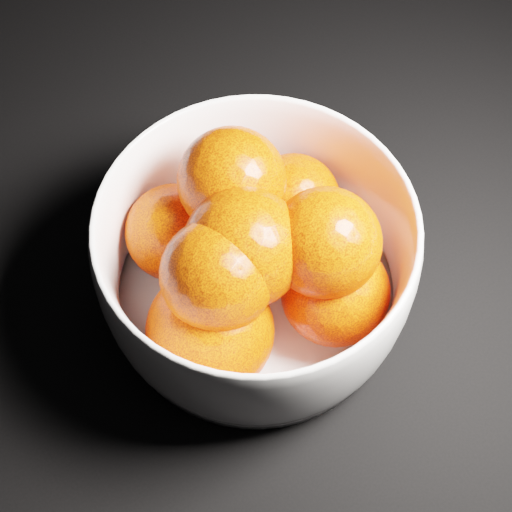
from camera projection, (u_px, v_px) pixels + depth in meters
bowl at (256, 260)px, 0.54m from camera, size 0.24×0.24×0.12m
orange_pile at (252, 256)px, 0.52m from camera, size 0.20×0.19×0.14m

